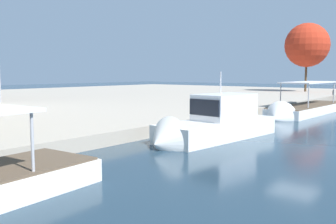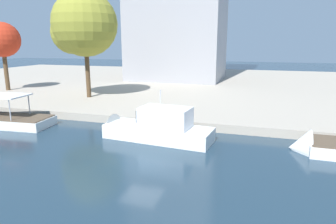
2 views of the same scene
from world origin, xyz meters
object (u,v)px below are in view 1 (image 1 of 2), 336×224
object	(u,v)px
motor_yacht_2	(212,127)
tree_1	(307,46)
tour_boat_3	(304,111)
mooring_bollard_0	(333,92)

from	to	relation	value
motor_yacht_2	tree_1	size ratio (longest dim) A/B	0.85
tour_boat_3	tree_1	world-z (taller)	tree_1
tour_boat_3	motor_yacht_2	bearing A→B (deg)	2.68
motor_yacht_2	mooring_bollard_0	size ratio (longest dim) A/B	13.43
motor_yacht_2	mooring_bollard_0	xyz separation A→B (m)	(38.36, 3.71, 0.42)
tour_boat_3	mooring_bollard_0	bearing A→B (deg)	-170.37
mooring_bollard_0	tree_1	world-z (taller)	tree_1
motor_yacht_2	tour_boat_3	world-z (taller)	motor_yacht_2
motor_yacht_2	tour_boat_3	size ratio (longest dim) A/B	0.69
motor_yacht_2	tree_1	distance (m)	47.94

